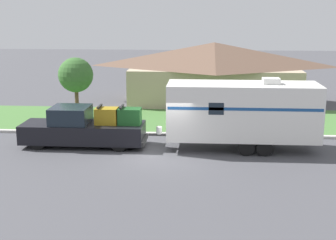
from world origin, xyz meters
name	(u,v)px	position (x,y,z in m)	size (l,w,h in m)	color
ground_plane	(165,156)	(0.00, 0.00, 0.00)	(120.00, 120.00, 0.00)	#47474C
curb_strip	(170,134)	(0.00, 3.75, 0.07)	(80.00, 0.30, 0.14)	beige
lawn_strip	(174,120)	(0.00, 7.40, 0.01)	(80.00, 7.00, 0.03)	#477538
house_across_street	(214,71)	(2.55, 13.71, 2.27)	(13.02, 7.00, 4.38)	tan
pickup_truck	(84,128)	(-4.16, 1.45, 0.91)	(6.21, 2.00, 2.08)	black
travel_trailer	(243,111)	(3.66, 1.45, 1.91)	(8.20, 2.44, 3.53)	black
mailbox	(61,112)	(-6.36, 4.77, 0.98)	(0.48, 0.20, 1.28)	brown
tree_in_yard	(76,75)	(-6.24, 7.84, 2.69)	(2.19, 2.19, 3.80)	brown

